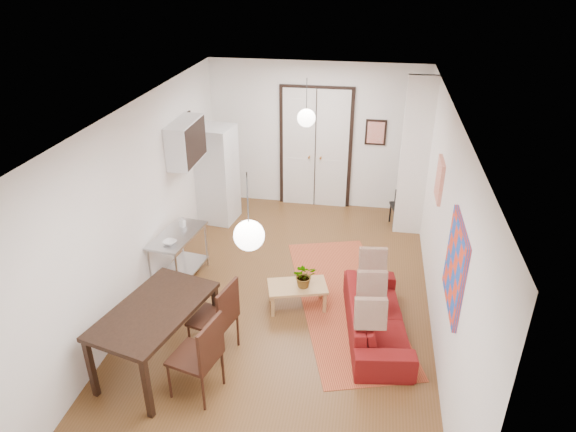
% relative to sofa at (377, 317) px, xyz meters
% --- Properties ---
extents(floor, '(7.00, 7.00, 0.00)m').
position_rel_sofa_xyz_m(floor, '(-1.33, 0.49, -0.28)').
color(floor, brown).
rests_on(floor, ground).
extents(ceiling, '(4.20, 7.00, 0.02)m').
position_rel_sofa_xyz_m(ceiling, '(-1.33, 0.49, 2.62)').
color(ceiling, silver).
rests_on(ceiling, wall_back).
extents(wall_back, '(4.20, 0.02, 2.90)m').
position_rel_sofa_xyz_m(wall_back, '(-1.33, 3.99, 1.17)').
color(wall_back, white).
rests_on(wall_back, floor).
extents(wall_front, '(4.20, 0.02, 2.90)m').
position_rel_sofa_xyz_m(wall_front, '(-1.33, -3.01, 1.17)').
color(wall_front, white).
rests_on(wall_front, floor).
extents(wall_left, '(0.02, 7.00, 2.90)m').
position_rel_sofa_xyz_m(wall_left, '(-3.43, 0.49, 1.17)').
color(wall_left, white).
rests_on(wall_left, floor).
extents(wall_right, '(0.02, 7.00, 2.90)m').
position_rel_sofa_xyz_m(wall_right, '(0.77, 0.49, 1.17)').
color(wall_right, white).
rests_on(wall_right, floor).
extents(double_doors, '(1.44, 0.06, 2.50)m').
position_rel_sofa_xyz_m(double_doors, '(-1.33, 3.94, 0.92)').
color(double_doors, silver).
rests_on(double_doors, wall_back).
extents(stub_partition, '(0.50, 0.10, 2.90)m').
position_rel_sofa_xyz_m(stub_partition, '(0.52, 3.04, 1.17)').
color(stub_partition, white).
rests_on(stub_partition, floor).
extents(wall_cabinet, '(0.35, 1.00, 0.70)m').
position_rel_sofa_xyz_m(wall_cabinet, '(-3.25, 1.99, 1.62)').
color(wall_cabinet, silver).
rests_on(wall_cabinet, wall_left).
extents(painting_popart, '(0.05, 1.00, 1.00)m').
position_rel_sofa_xyz_m(painting_popart, '(0.74, -0.76, 1.37)').
color(painting_popart, red).
rests_on(painting_popart, wall_right).
extents(painting_abstract, '(0.05, 0.50, 0.60)m').
position_rel_sofa_xyz_m(painting_abstract, '(0.74, 1.29, 1.52)').
color(painting_abstract, beige).
rests_on(painting_abstract, wall_right).
extents(poster_back, '(0.40, 0.03, 0.50)m').
position_rel_sofa_xyz_m(poster_back, '(-0.18, 3.96, 1.32)').
color(poster_back, red).
rests_on(poster_back, wall_back).
extents(print_left, '(0.03, 0.44, 0.54)m').
position_rel_sofa_xyz_m(print_left, '(-3.40, 2.49, 1.67)').
color(print_left, '#915A3C').
rests_on(print_left, wall_left).
extents(pendant_back, '(0.30, 0.30, 0.80)m').
position_rel_sofa_xyz_m(pendant_back, '(-1.33, 2.49, 1.97)').
color(pendant_back, white).
rests_on(pendant_back, ceiling).
extents(pendant_front, '(0.30, 0.30, 0.80)m').
position_rel_sofa_xyz_m(pendant_front, '(-1.33, -1.51, 1.97)').
color(pendant_front, white).
rests_on(pendant_front, ceiling).
extents(kilim_rug, '(2.24, 3.70, 0.01)m').
position_rel_sofa_xyz_m(kilim_rug, '(-0.45, 0.68, -0.28)').
color(kilim_rug, '#B1512C').
rests_on(kilim_rug, floor).
extents(sofa, '(1.01, 2.01, 0.56)m').
position_rel_sofa_xyz_m(sofa, '(0.00, 0.00, 0.00)').
color(sofa, maroon).
rests_on(sofa, floor).
extents(coffee_table, '(0.94, 0.68, 0.37)m').
position_rel_sofa_xyz_m(coffee_table, '(-1.15, 0.42, 0.04)').
color(coffee_table, tan).
rests_on(coffee_table, floor).
extents(potted_plant, '(0.36, 0.39, 0.37)m').
position_rel_sofa_xyz_m(potted_plant, '(-1.05, 0.42, 0.28)').
color(potted_plant, '#3D6D31').
rests_on(potted_plant, coffee_table).
extents(kitchen_counter, '(0.67, 1.13, 0.82)m').
position_rel_sofa_xyz_m(kitchen_counter, '(-3.08, 0.83, 0.23)').
color(kitchen_counter, '#B0B1B4').
rests_on(kitchen_counter, floor).
extents(bowl, '(0.24, 0.24, 0.05)m').
position_rel_sofa_xyz_m(bowl, '(-3.08, 0.53, 0.56)').
color(bowl, silver).
rests_on(bowl, kitchen_counter).
extents(soap_bottle, '(0.10, 0.10, 0.17)m').
position_rel_sofa_xyz_m(soap_bottle, '(-3.08, 1.08, 0.62)').
color(soap_bottle, '#5398B4').
rests_on(soap_bottle, kitchen_counter).
extents(fridge, '(0.74, 0.74, 1.87)m').
position_rel_sofa_xyz_m(fridge, '(-3.08, 2.96, 0.65)').
color(fridge, silver).
rests_on(fridge, floor).
extents(dining_table, '(1.25, 1.74, 0.87)m').
position_rel_sofa_xyz_m(dining_table, '(-2.66, -1.05, 0.49)').
color(dining_table, black).
rests_on(dining_table, floor).
extents(dining_chair_near, '(0.62, 0.79, 1.08)m').
position_rel_sofa_xyz_m(dining_chair_near, '(-2.06, -0.59, 0.35)').
color(dining_chair_near, '#351810').
rests_on(dining_chair_near, floor).
extents(dining_chair_far, '(0.62, 0.79, 1.08)m').
position_rel_sofa_xyz_m(dining_chair_far, '(-2.06, -1.29, 0.35)').
color(dining_chair_far, '#351810').
rests_on(dining_chair_far, floor).
extents(black_side_chair, '(0.45, 0.45, 0.82)m').
position_rel_sofa_xyz_m(black_side_chair, '(0.40, 3.35, 0.20)').
color(black_side_chair, black).
rests_on(black_side_chair, floor).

